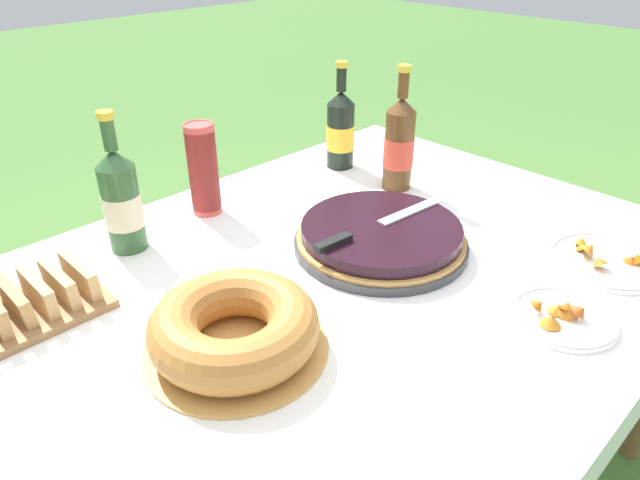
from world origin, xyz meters
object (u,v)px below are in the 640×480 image
Objects in this scene: berry_tart at (381,237)px; cup_stack at (203,170)px; serving_knife at (372,227)px; snack_plate_near at (563,316)px; bread_board at (29,303)px; cider_bottle_green at (121,201)px; bundt_cake at (234,328)px; snack_plate_left at (606,260)px; cider_bottle_amber at (399,144)px; juice_bottle_red at (341,130)px.

cup_stack reaches higher than berry_tart.
snack_plate_near is at bearing -75.93° from serving_knife.
berry_tart is 1.49× the size of bread_board.
snack_plate_near is (0.04, -0.41, -0.02)m from berry_tart.
cup_stack is at bearing 6.08° from cider_bottle_green.
cup_stack is at bearing 113.97° from serving_knife.
snack_plate_left is at bearing -24.47° from bundt_cake.
snack_plate_near is at bearing -61.59° from cider_bottle_green.
serving_knife is at bearing 174.94° from berry_tart.
berry_tart is 0.35m from cider_bottle_amber.
cider_bottle_green is (-0.37, 0.39, 0.05)m from serving_knife.
cider_bottle_green is (0.04, 0.44, 0.07)m from bundt_cake.
juice_bottle_red is 0.94m from bread_board.
snack_plate_left is (0.32, -0.38, -0.05)m from serving_knife.
berry_tart reaches higher than snack_plate_near.
berry_tart reaches higher than snack_plate_left.
cup_stack is 0.75× the size of juice_bottle_red.
cup_stack is 0.93m from snack_plate_left.
bundt_cake is at bearing -119.72° from cup_stack.
snack_plate_left is at bearing -52.64° from berry_tart.
juice_bottle_red is at bearing 90.90° from snack_plate_left.
serving_knife is 1.21× the size of cider_bottle_green.
snack_plate_left is (0.69, -0.78, -0.10)m from cider_bottle_green.
snack_plate_left is at bearing -59.96° from cup_stack.
berry_tart is 2.03× the size of snack_plate_near.
bread_board is at bearing 155.68° from berry_tart.
snack_plate_near is (0.43, -0.80, -0.10)m from cider_bottle_green.
berry_tart is 0.49m from juice_bottle_red.
bundt_cake reaches higher than berry_tart.
cup_stack is 0.51m from cider_bottle_amber.
cider_bottle_green is at bearing 118.41° from snack_plate_near.
bread_board is at bearing -158.29° from cider_bottle_green.
juice_bottle_red is at bearing 5.96° from bread_board.
cider_bottle_green is at bearing 131.56° from snack_plate_left.
bundt_cake is 0.76m from cider_bottle_amber.
serving_knife is 1.15× the size of cider_bottle_amber.
bread_board reaches higher than berry_tart.
snack_plate_left is at bearing -89.10° from juice_bottle_red.
snack_plate_left is at bearing -35.63° from bread_board.
juice_bottle_red reaches higher than snack_plate_left.
berry_tart is at bearing 95.01° from snack_plate_near.
serving_knife is (-0.03, 0.00, 0.04)m from berry_tart.
bundt_cake is 1.67× the size of snack_plate_near.
berry_tart is 0.41m from snack_plate_near.
cider_bottle_green is at bearing 162.49° from cider_bottle_amber.
bundt_cake is at bearing -162.30° from cider_bottle_amber.
juice_bottle_red is at bearing -0.34° from cider_bottle_green.
cider_bottle_amber reaches higher than berry_tart.
cider_bottle_green is 1.64× the size of snack_plate_near.
serving_knife is 0.36m from cider_bottle_amber.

